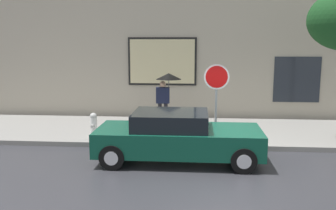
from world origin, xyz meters
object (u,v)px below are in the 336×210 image
object	(u,v)px
parked_car	(177,137)
fire_hydrant	(94,125)
stop_sign	(216,87)
pedestrian_with_umbrella	(167,85)

from	to	relation	value
parked_car	fire_hydrant	size ratio (longest dim) A/B	5.74
parked_car	stop_sign	bearing A→B (deg)	55.17
fire_hydrant	stop_sign	size ratio (longest dim) A/B	0.32
pedestrian_with_umbrella	fire_hydrant	bearing A→B (deg)	-141.95
pedestrian_with_umbrella	stop_sign	world-z (taller)	stop_sign
fire_hydrant	stop_sign	distance (m)	4.13
fire_hydrant	stop_sign	world-z (taller)	stop_sign
stop_sign	pedestrian_with_umbrella	bearing A→B (deg)	128.99
fire_hydrant	pedestrian_with_umbrella	bearing A→B (deg)	38.05
parked_car	pedestrian_with_umbrella	distance (m)	3.82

